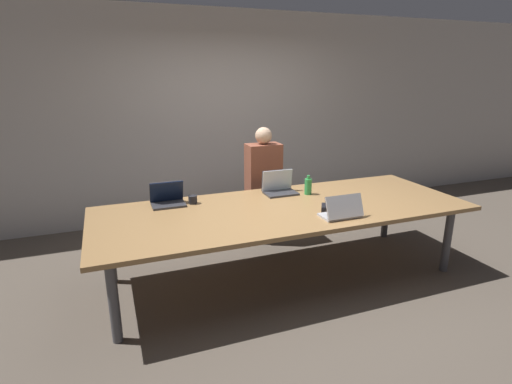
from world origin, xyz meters
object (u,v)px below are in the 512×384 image
Objects in this scene: person_far_center at (263,187)px; bottle_far_center at (308,186)px; laptop_near_midright at (342,211)px; cup_far_left at (193,200)px; laptop_far_center at (279,186)px; laptop_far_left at (168,198)px; stapler at (324,208)px.

bottle_far_center is (0.25, -0.65, 0.16)m from person_far_center.
laptop_near_midright is 4.18× the size of cup_far_left.
cup_far_left is at bearing -178.15° from laptop_far_center.
laptop_far_left reaches higher than bottle_far_center.
laptop_near_midright is 2.37× the size of stapler.
laptop_far_center is at bearing -1.12° from laptop_far_left.
person_far_center is 1.11m from cup_far_left.
person_far_center is 9.18× the size of stapler.
laptop_near_midright is 1.68m from laptop_far_left.
laptop_near_midright is 1.45m from cup_far_left.
stapler is at bearing -78.80° from laptop_near_midright.
laptop_near_midright is at bearing -48.01° from stapler.
laptop_far_left is at bearing 167.24° from cup_far_left.
bottle_far_center is at bearing -94.20° from laptop_near_midright.
bottle_far_center is at bearing -68.86° from person_far_center.
stapler is (0.15, -1.16, 0.10)m from person_far_center.
laptop_far_center is 0.31m from bottle_far_center.
person_far_center is 6.74× the size of bottle_far_center.
cup_far_left is 0.57× the size of stapler.
cup_far_left is at bearing -36.84° from laptop_near_midright.
laptop_far_left is 2.16× the size of stapler.
laptop_far_left reaches higher than laptop_near_midright.
person_far_center is at bearing 21.59° from laptop_far_left.
person_far_center is at bearing 111.14° from bottle_far_center.
bottle_far_center reaches higher than stapler.
person_far_center is at bearing -81.97° from laptop_near_midright.
laptop_far_center is 4.05× the size of cup_far_left.
laptop_near_midright is 1.10× the size of laptop_far_left.
bottle_far_center is at bearing -29.60° from laptop_far_center.
bottle_far_center is at bearing 109.53° from stapler.
laptop_far_left is at bearing -176.16° from stapler.
bottle_far_center is 0.57× the size of laptop_near_midright.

